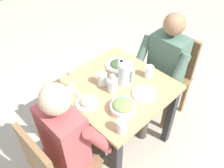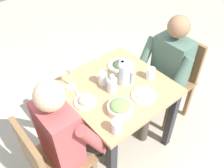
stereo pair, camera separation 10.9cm
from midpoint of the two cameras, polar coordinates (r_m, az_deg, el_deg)
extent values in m
plane|color=#B7AD99|center=(2.52, -0.40, -12.86)|extent=(8.00, 8.00, 0.00)
cube|color=tan|center=(1.97, -0.50, -0.83)|extent=(0.81, 0.81, 0.03)
cube|color=#232328|center=(2.30, -13.08, -7.48)|extent=(0.06, 0.06, 0.71)
cube|color=#232328|center=(1.96, -0.60, -19.02)|extent=(0.06, 0.06, 0.71)
cube|color=#232328|center=(2.58, -0.33, 0.82)|extent=(0.06, 0.06, 0.71)
cube|color=#232328|center=(2.28, 12.25, -7.59)|extent=(0.06, 0.06, 0.71)
cube|color=olive|center=(2.22, -10.68, -15.13)|extent=(0.04, 0.04, 0.45)
cube|color=olive|center=(1.90, -12.69, -17.40)|extent=(0.40, 0.40, 0.03)
cube|color=olive|center=(1.68, -19.05, -16.90)|extent=(0.38, 0.04, 0.42)
cube|color=olive|center=(2.69, 15.63, -2.81)|extent=(0.04, 0.04, 0.45)
cube|color=olive|center=(2.81, 9.94, 0.65)|extent=(0.04, 0.04, 0.45)
cube|color=olive|center=(2.48, 11.31, -6.81)|extent=(0.04, 0.04, 0.45)
cube|color=olive|center=(2.60, 5.36, -2.87)|extent=(0.04, 0.04, 0.45)
cube|color=olive|center=(2.48, 11.26, 1.00)|extent=(0.40, 0.40, 0.03)
cube|color=olive|center=(2.47, 14.46, 6.82)|extent=(0.38, 0.04, 0.42)
cube|color=#B24C4C|center=(1.69, -13.21, -12.32)|extent=(0.32, 0.20, 0.50)
sphere|color=#DBB28E|center=(1.41, -15.54, -3.56)|extent=(0.19, 0.19, 0.19)
cylinder|color=#473D33|center=(2.01, -8.84, -12.49)|extent=(0.11, 0.38, 0.11)
cylinder|color=#473D33|center=(2.24, -4.37, -12.81)|extent=(0.10, 0.10, 0.47)
cylinder|color=#B24C4C|center=(1.82, -13.32, -5.62)|extent=(0.08, 0.23, 0.37)
cylinder|color=#473D33|center=(1.93, -5.61, -15.53)|extent=(0.11, 0.38, 0.11)
cylinder|color=#473D33|center=(2.16, -1.28, -15.48)|extent=(0.10, 0.10, 0.47)
cylinder|color=#B24C4C|center=(1.60, -5.00, -13.36)|extent=(0.08, 0.23, 0.37)
cube|color=#4C6B5B|center=(2.29, 11.68, 5.56)|extent=(0.32, 0.20, 0.50)
sphere|color=#936B4C|center=(2.10, 13.11, 13.63)|extent=(0.19, 0.19, 0.19)
cylinder|color=#473D33|center=(2.32, 9.63, -2.85)|extent=(0.11, 0.38, 0.11)
cylinder|color=#473D33|center=(2.37, 6.19, -8.71)|extent=(0.10, 0.10, 0.47)
cylinder|color=#4C6B5B|center=(2.10, 13.86, 2.11)|extent=(0.08, 0.23, 0.37)
cylinder|color=#473D33|center=(2.39, 6.44, -0.81)|extent=(0.11, 0.38, 0.11)
cylinder|color=#473D33|center=(2.43, 3.14, -6.53)|extent=(0.10, 0.10, 0.47)
cylinder|color=#4C6B5B|center=(2.28, 5.64, 6.81)|extent=(0.08, 0.23, 0.37)
cylinder|color=silver|center=(1.93, 1.55, 2.57)|extent=(0.12, 0.12, 0.19)
cube|color=silver|center=(1.89, 3.20, 1.74)|extent=(0.02, 0.02, 0.11)
cube|color=silver|center=(1.91, 0.43, 5.22)|extent=(0.04, 0.03, 0.02)
cylinder|color=white|center=(1.75, 0.83, -5.76)|extent=(0.19, 0.19, 0.05)
ellipsoid|color=#759951|center=(1.72, 0.84, -4.98)|extent=(0.15, 0.15, 0.06)
cylinder|color=white|center=(2.15, -0.02, 4.42)|extent=(0.22, 0.22, 0.01)
ellipsoid|color=#3D512D|center=(2.14, -0.02, 4.76)|extent=(0.14, 0.14, 0.04)
cylinder|color=white|center=(1.89, 6.02, -2.38)|extent=(0.19, 0.19, 0.01)
ellipsoid|color=white|center=(1.88, 6.06, -2.02)|extent=(0.12, 0.12, 0.04)
cylinder|color=white|center=(1.83, -7.68, -4.62)|extent=(0.17, 0.17, 0.01)
ellipsoid|color=#B7AD89|center=(1.81, -7.74, -4.21)|extent=(0.11, 0.11, 0.05)
cylinder|color=silver|center=(1.62, 0.38, -10.12)|extent=(0.07, 0.07, 0.10)
cylinder|color=silver|center=(2.03, 7.27, 2.88)|extent=(0.07, 0.07, 0.10)
cylinder|color=silver|center=(1.93, -3.90, 1.10)|extent=(0.07, 0.07, 0.11)
cylinder|color=silver|center=(1.97, -11.20, -0.89)|extent=(0.07, 0.07, 0.01)
cylinder|color=silver|center=(1.94, -11.41, 0.25)|extent=(0.01, 0.01, 0.10)
cone|color=silver|center=(1.88, -11.80, 2.39)|extent=(0.08, 0.08, 0.09)
cylinder|color=silver|center=(1.87, -1.55, -0.35)|extent=(0.08, 0.08, 0.12)
cylinder|color=white|center=(1.89, -1.53, -0.88)|extent=(0.07, 0.07, 0.07)
cylinder|color=silver|center=(1.82, -1.59, 1.54)|extent=(0.03, 0.03, 0.04)
cube|color=silver|center=(1.87, -9.11, -3.53)|extent=(0.17, 0.08, 0.01)
cube|color=silver|center=(1.98, -13.05, -1.16)|extent=(0.18, 0.07, 0.01)
camera|label=1|loc=(0.05, -91.63, -1.50)|focal=38.58mm
camera|label=2|loc=(0.05, 88.37, 1.50)|focal=38.58mm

